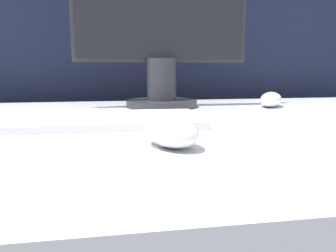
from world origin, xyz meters
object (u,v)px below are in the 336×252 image
(monitor, at_px, (161,15))
(computer_mouse_far, at_px, (271,99))
(keyboard, at_px, (103,121))
(computer_mouse_near, at_px, (172,131))

(monitor, xyz_separation_m, computer_mouse_far, (0.32, -0.06, -0.24))
(keyboard, height_order, computer_mouse_far, computer_mouse_far)
(computer_mouse_near, xyz_separation_m, keyboard, (-0.11, 0.20, -0.01))
(keyboard, distance_m, monitor, 0.43)
(computer_mouse_near, bearing_deg, monitor, 59.38)
(computer_mouse_near, relative_size, keyboard, 0.30)
(computer_mouse_near, height_order, monitor, monitor)
(computer_mouse_near, height_order, computer_mouse_far, computer_mouse_near)
(computer_mouse_far, bearing_deg, monitor, -155.34)
(keyboard, bearing_deg, monitor, 63.35)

